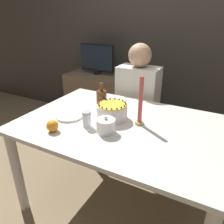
{
  "coord_description": "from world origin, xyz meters",
  "views": [
    {
      "loc": [
        0.58,
        -1.25,
        1.46
      ],
      "look_at": [
        -0.1,
        0.03,
        0.8
      ],
      "focal_mm": 35.0,
      "sensor_mm": 36.0,
      "label": 1
    }
  ],
  "objects_px": {
    "sugar_bowl": "(106,126)",
    "candle": "(140,105)",
    "sugar_shaker": "(87,119)",
    "bottle": "(102,100)",
    "person_man_blue_shirt": "(137,111)",
    "tv_monitor": "(97,59)",
    "cake": "(112,111)"
  },
  "relations": [
    {
      "from": "bottle",
      "to": "person_man_blue_shirt",
      "type": "xyz_separation_m",
      "value": [
        0.09,
        0.57,
        -0.3
      ]
    },
    {
      "from": "sugar_bowl",
      "to": "bottle",
      "type": "height_order",
      "value": "bottle"
    },
    {
      "from": "cake",
      "to": "bottle",
      "type": "distance_m",
      "value": 0.18
    },
    {
      "from": "sugar_bowl",
      "to": "person_man_blue_shirt",
      "type": "xyz_separation_m",
      "value": [
        -0.12,
        0.86,
        -0.26
      ]
    },
    {
      "from": "cake",
      "to": "tv_monitor",
      "type": "xyz_separation_m",
      "value": [
        -0.79,
        1.09,
        0.12
      ]
    },
    {
      "from": "bottle",
      "to": "person_man_blue_shirt",
      "type": "height_order",
      "value": "person_man_blue_shirt"
    },
    {
      "from": "candle",
      "to": "person_man_blue_shirt",
      "type": "xyz_separation_m",
      "value": [
        -0.27,
        0.65,
        -0.36
      ]
    },
    {
      "from": "cake",
      "to": "bottle",
      "type": "bearing_deg",
      "value": 146.21
    },
    {
      "from": "cake",
      "to": "sugar_bowl",
      "type": "distance_m",
      "value": 0.2
    },
    {
      "from": "sugar_bowl",
      "to": "candle",
      "type": "relative_size",
      "value": 0.37
    },
    {
      "from": "cake",
      "to": "sugar_bowl",
      "type": "xyz_separation_m",
      "value": [
        0.06,
        -0.19,
        -0.01
      ]
    },
    {
      "from": "sugar_bowl",
      "to": "candle",
      "type": "bearing_deg",
      "value": 54.5
    },
    {
      "from": "sugar_bowl",
      "to": "sugar_shaker",
      "type": "bearing_deg",
      "value": 176.96
    },
    {
      "from": "sugar_shaker",
      "to": "bottle",
      "type": "relative_size",
      "value": 0.49
    },
    {
      "from": "candle",
      "to": "person_man_blue_shirt",
      "type": "distance_m",
      "value": 0.79
    },
    {
      "from": "candle",
      "to": "sugar_shaker",
      "type": "bearing_deg",
      "value": -146.22
    },
    {
      "from": "sugar_bowl",
      "to": "tv_monitor",
      "type": "height_order",
      "value": "tv_monitor"
    },
    {
      "from": "sugar_shaker",
      "to": "person_man_blue_shirt",
      "type": "bearing_deg",
      "value": 87.57
    },
    {
      "from": "candle",
      "to": "tv_monitor",
      "type": "xyz_separation_m",
      "value": [
        -1.0,
        1.07,
        0.04
      ]
    },
    {
      "from": "sugar_bowl",
      "to": "person_man_blue_shirt",
      "type": "relative_size",
      "value": 0.1
    },
    {
      "from": "candle",
      "to": "bottle",
      "type": "relative_size",
      "value": 1.52
    },
    {
      "from": "sugar_shaker",
      "to": "sugar_bowl",
      "type": "bearing_deg",
      "value": -3.04
    },
    {
      "from": "cake",
      "to": "sugar_shaker",
      "type": "distance_m",
      "value": 0.21
    },
    {
      "from": "sugar_bowl",
      "to": "person_man_blue_shirt",
      "type": "distance_m",
      "value": 0.91
    },
    {
      "from": "cake",
      "to": "tv_monitor",
      "type": "bearing_deg",
      "value": 126.13
    },
    {
      "from": "person_man_blue_shirt",
      "to": "tv_monitor",
      "type": "bearing_deg",
      "value": -29.91
    },
    {
      "from": "bottle",
      "to": "tv_monitor",
      "type": "distance_m",
      "value": 1.19
    },
    {
      "from": "tv_monitor",
      "to": "person_man_blue_shirt",
      "type": "bearing_deg",
      "value": -29.91
    },
    {
      "from": "cake",
      "to": "bottle",
      "type": "relative_size",
      "value": 0.98
    },
    {
      "from": "bottle",
      "to": "tv_monitor",
      "type": "relative_size",
      "value": 0.48
    },
    {
      "from": "sugar_bowl",
      "to": "tv_monitor",
      "type": "xyz_separation_m",
      "value": [
        -0.85,
        1.28,
        0.13
      ]
    },
    {
      "from": "cake",
      "to": "person_man_blue_shirt",
      "type": "xyz_separation_m",
      "value": [
        -0.06,
        0.66,
        -0.27
      ]
    }
  ]
}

